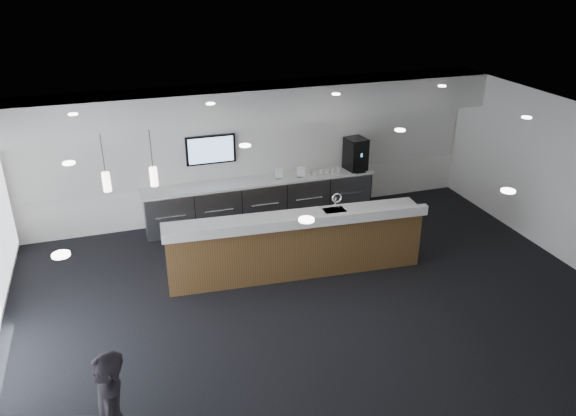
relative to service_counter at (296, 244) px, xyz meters
name	(u,v)px	position (x,y,z in m)	size (l,w,h in m)	color
ground	(321,309)	(0.01, -1.28, -0.58)	(10.00, 10.00, 0.00)	black
ceiling	(326,135)	(0.01, -1.28, 2.42)	(10.00, 8.00, 0.02)	black
back_wall	(256,150)	(0.01, 2.72, 0.92)	(10.00, 0.02, 3.00)	white
soffit_bulkhead	(260,103)	(0.01, 2.27, 2.07)	(10.00, 0.90, 0.70)	silver
alcove_panel	(256,146)	(0.01, 2.69, 1.02)	(9.80, 0.06, 1.40)	silver
back_credenza	(261,200)	(0.01, 2.36, -0.10)	(5.06, 0.66, 0.95)	gray
wall_tv	(211,150)	(-0.99, 2.62, 1.07)	(1.05, 0.08, 0.62)	black
pendant_left	(156,183)	(-2.39, -0.48, 1.67)	(0.12, 0.12, 0.30)	beige
pendant_right	(107,189)	(-3.09, -0.48, 1.67)	(0.12, 0.12, 0.30)	beige
ceiling_can_lights	(326,137)	(0.01, -1.28, 2.39)	(7.00, 5.00, 0.02)	silver
service_counter	(296,244)	(0.00, 0.00, 0.00)	(4.76, 1.13, 1.49)	brown
coffee_machine	(356,154)	(2.21, 2.33, 0.73)	(0.47, 0.57, 0.72)	black
info_sign_left	(279,174)	(0.41, 2.29, 0.49)	(0.17, 0.02, 0.24)	white
info_sign_right	(301,172)	(0.89, 2.24, 0.49)	(0.18, 0.02, 0.24)	white
cup_0	(339,170)	(1.79, 2.27, 0.42)	(0.10, 0.10, 0.10)	white
cup_1	(333,171)	(1.65, 2.27, 0.42)	(0.10, 0.10, 0.10)	white
cup_2	(327,171)	(1.51, 2.27, 0.42)	(0.10, 0.10, 0.10)	white
cup_3	(321,172)	(1.37, 2.27, 0.42)	(0.10, 0.10, 0.10)	white
cup_4	(315,173)	(1.23, 2.27, 0.42)	(0.10, 0.10, 0.10)	white
cup_5	(309,173)	(1.09, 2.27, 0.42)	(0.10, 0.10, 0.10)	white
cup_6	(303,174)	(0.95, 2.27, 0.42)	(0.10, 0.10, 0.10)	white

